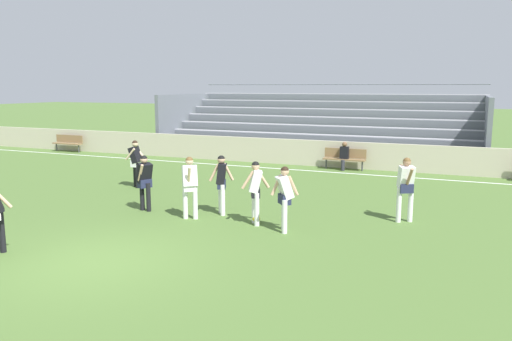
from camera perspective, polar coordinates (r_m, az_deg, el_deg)
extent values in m
plane|color=#4C6B30|center=(10.83, -17.94, -9.95)|extent=(160.00, 160.00, 0.00)
cube|color=white|center=(21.48, 4.21, 0.11)|extent=(44.00, 0.12, 0.01)
cube|color=beige|center=(22.65, 5.33, 2.06)|extent=(48.00, 0.16, 1.16)
cube|color=#B2B2B7|center=(23.53, 5.26, 1.87)|extent=(16.01, 0.36, 0.08)
cube|color=slate|center=(23.37, 5.10, 1.34)|extent=(16.01, 0.04, 0.39)
cube|color=#B2B2B7|center=(24.23, 5.84, 3.00)|extent=(16.01, 0.36, 0.08)
cube|color=slate|center=(24.06, 5.69, 2.50)|extent=(16.01, 0.04, 0.39)
cube|color=#B2B2B7|center=(24.94, 6.39, 4.07)|extent=(16.01, 0.36, 0.08)
cube|color=slate|center=(24.77, 6.25, 3.59)|extent=(16.01, 0.04, 0.39)
cube|color=#B2B2B7|center=(25.66, 6.92, 5.08)|extent=(16.01, 0.36, 0.08)
cube|color=slate|center=(25.48, 6.78, 4.62)|extent=(16.01, 0.04, 0.39)
cube|color=#B2B2B7|center=(26.38, 7.41, 6.04)|extent=(16.01, 0.36, 0.08)
cube|color=slate|center=(26.20, 7.28, 5.59)|extent=(16.01, 0.04, 0.39)
cube|color=#B2B2B7|center=(27.12, 7.88, 6.94)|extent=(16.01, 0.36, 0.08)
cube|color=slate|center=(26.94, 7.76, 6.51)|extent=(16.01, 0.04, 0.39)
cube|color=#B2B2B7|center=(27.86, 8.33, 7.79)|extent=(16.01, 0.36, 0.08)
cube|color=slate|center=(27.68, 8.21, 7.38)|extent=(16.01, 0.04, 0.39)
cube|color=#B2B2B7|center=(28.61, 8.76, 8.60)|extent=(16.01, 0.36, 0.08)
cube|color=slate|center=(28.42, 8.64, 8.21)|extent=(16.01, 0.04, 0.39)
cube|color=slate|center=(29.20, -8.00, 5.60)|extent=(0.20, 5.86, 3.09)
cube|color=slate|center=(25.06, 24.86, 4.16)|extent=(0.20, 5.86, 3.09)
cylinder|color=slate|center=(28.85, 8.91, 9.70)|extent=(16.01, 0.06, 0.06)
cube|color=olive|center=(21.64, 10.03, 1.25)|extent=(1.80, 0.40, 0.06)
cube|color=olive|center=(21.77, 10.16, 1.97)|extent=(1.80, 0.05, 0.40)
cylinder|color=#47474C|center=(21.85, 8.02, 0.79)|extent=(0.07, 0.07, 0.45)
cylinder|color=#47474C|center=(21.51, 12.04, 0.54)|extent=(0.07, 0.07, 0.45)
cube|color=olive|center=(29.12, -20.75, 2.90)|extent=(1.80, 0.40, 0.06)
cube|color=olive|center=(29.23, -20.54, 3.42)|extent=(1.80, 0.05, 0.40)
cylinder|color=#47474C|center=(29.69, -21.81, 2.51)|extent=(0.07, 0.07, 0.45)
cylinder|color=#47474C|center=(28.61, -19.59, 2.40)|extent=(0.07, 0.07, 0.45)
cylinder|color=#2D2D38|center=(21.46, 9.88, 0.58)|extent=(0.16, 0.16, 0.45)
cube|color=black|center=(21.60, 10.06, 2.02)|extent=(0.36, 0.24, 0.52)
sphere|color=brown|center=(21.55, 10.08, 2.98)|extent=(0.21, 0.21, 0.21)
cylinder|color=white|center=(13.81, -3.82, -3.38)|extent=(0.13, 0.13, 0.87)
cylinder|color=white|center=(14.10, -4.05, -3.11)|extent=(0.13, 0.13, 0.87)
cube|color=#232847|center=(13.87, -3.95, -1.57)|extent=(0.34, 0.42, 0.24)
cube|color=black|center=(13.82, -3.97, -0.35)|extent=(0.41, 0.46, 0.58)
cylinder|color=#D6A884|center=(13.77, -4.79, -0.23)|extent=(0.31, 0.19, 0.50)
cylinder|color=#D6A884|center=(13.86, -3.16, -0.15)|extent=(0.31, 0.19, 0.50)
sphere|color=#D6A884|center=(13.76, -3.99, 1.23)|extent=(0.21, 0.21, 0.21)
sphere|color=black|center=(13.75, -3.99, 1.32)|extent=(0.20, 0.20, 0.20)
cylinder|color=white|center=(12.77, 0.09, -4.47)|extent=(0.13, 0.13, 0.86)
cylinder|color=white|center=(13.06, -0.19, -4.15)|extent=(0.13, 0.13, 0.86)
cube|color=black|center=(12.82, -0.05, -2.52)|extent=(0.35, 0.42, 0.24)
cube|color=white|center=(12.76, -0.05, -1.21)|extent=(0.48, 0.49, 0.60)
cylinder|color=#D6A884|center=(12.71, -0.94, -1.08)|extent=(0.34, 0.22, 0.48)
cylinder|color=#D6A884|center=(12.80, 0.83, -1.00)|extent=(0.34, 0.22, 0.48)
sphere|color=#D6A884|center=(12.70, -0.05, 0.50)|extent=(0.21, 0.21, 0.21)
sphere|color=black|center=(12.69, -0.05, 0.60)|extent=(0.20, 0.20, 0.20)
cylinder|color=white|center=(13.76, 17.24, -3.73)|extent=(0.13, 0.13, 0.93)
cylinder|color=white|center=(13.62, 16.00, -3.81)|extent=(0.13, 0.13, 0.93)
cube|color=#232847|center=(13.60, 16.71, -1.94)|extent=(0.42, 0.37, 0.24)
cube|color=white|center=(13.55, 16.77, -0.70)|extent=(0.49, 0.47, 0.59)
cylinder|color=#A87A5B|center=(13.35, 17.14, -0.70)|extent=(0.23, 0.33, 0.49)
cylinder|color=#A87A5B|center=(13.73, 16.43, -0.39)|extent=(0.23, 0.33, 0.49)
sphere|color=#A87A5B|center=(13.48, 16.85, 0.91)|extent=(0.21, 0.21, 0.21)
sphere|color=brown|center=(13.48, 16.85, 1.00)|extent=(0.20, 0.20, 0.20)
cylinder|color=white|center=(13.58, -8.08, -3.61)|extent=(0.13, 0.13, 0.91)
cylinder|color=white|center=(13.52, -6.95, -3.65)|extent=(0.13, 0.13, 0.91)
cube|color=white|center=(13.46, -7.56, -1.84)|extent=(0.42, 0.40, 0.24)
cube|color=white|center=(13.40, -7.59, -0.58)|extent=(0.49, 0.48, 0.59)
cylinder|color=beige|center=(13.59, -7.52, -0.28)|extent=(0.25, 0.28, 0.50)
cylinder|color=beige|center=(13.20, -7.66, -0.57)|extent=(0.25, 0.28, 0.50)
sphere|color=beige|center=(13.34, -7.62, 1.05)|extent=(0.21, 0.21, 0.21)
sphere|color=brown|center=(13.34, -7.62, 1.13)|extent=(0.20, 0.20, 0.20)
cylinder|color=black|center=(14.57, -12.18, -3.01)|extent=(0.13, 0.13, 0.82)
cylinder|color=black|center=(14.75, -12.87, -2.88)|extent=(0.13, 0.13, 0.82)
cube|color=#232847|center=(14.58, -12.59, -1.45)|extent=(0.35, 0.42, 0.24)
cube|color=black|center=(14.53, -12.63, -0.28)|extent=(0.48, 0.50, 0.60)
cylinder|color=#D6A884|center=(14.36, -13.05, -0.26)|extent=(0.30, 0.19, 0.50)
cylinder|color=#D6A884|center=(14.68, -12.23, -0.02)|extent=(0.30, 0.19, 0.50)
sphere|color=#D6A884|center=(14.47, -12.68, 1.22)|extent=(0.21, 0.21, 0.21)
sphere|color=black|center=(14.47, -12.69, 1.30)|extent=(0.20, 0.20, 0.20)
cylinder|color=black|center=(18.25, -13.63, -0.44)|extent=(0.13, 0.13, 0.88)
cylinder|color=black|center=(17.99, -13.40, -0.57)|extent=(0.13, 0.13, 0.88)
cube|color=white|center=(18.05, -13.57, 0.82)|extent=(0.24, 0.37, 0.24)
cube|color=black|center=(18.01, -13.60, 1.76)|extent=(0.40, 0.40, 0.60)
cylinder|color=beige|center=(18.09, -13.05, 1.94)|extent=(0.41, 0.10, 0.44)
cylinder|color=beige|center=(17.92, -14.17, 1.82)|extent=(0.41, 0.10, 0.44)
sphere|color=beige|center=(17.96, -13.65, 2.98)|extent=(0.21, 0.21, 0.21)
sphere|color=black|center=(17.96, -13.66, 3.04)|extent=(0.20, 0.20, 0.20)
cylinder|color=white|center=(12.47, 3.23, -4.89)|extent=(0.13, 0.13, 0.84)
cylinder|color=white|center=(12.15, 3.29, -5.28)|extent=(0.13, 0.13, 0.84)
cube|color=#232847|center=(12.22, 3.27, -3.28)|extent=(0.40, 0.42, 0.24)
cube|color=white|center=(12.15, 3.29, -1.90)|extent=(0.54, 0.54, 0.60)
cylinder|color=#D6A884|center=(12.15, 4.27, -1.73)|extent=(0.27, 0.25, 0.50)
cylinder|color=#D6A884|center=(12.15, 2.31, -1.71)|extent=(0.27, 0.25, 0.50)
sphere|color=#D6A884|center=(12.08, 3.31, -0.11)|extent=(0.21, 0.21, 0.21)
sphere|color=black|center=(12.08, 3.31, -0.01)|extent=(0.20, 0.20, 0.20)
cylinder|color=black|center=(12.07, -27.04, -6.24)|extent=(0.13, 0.13, 0.92)
cylinder|color=#D6A884|center=(11.66, -27.03, -2.84)|extent=(0.29, 0.34, 0.46)
sphere|color=yellow|center=(13.15, 0.00, -5.50)|extent=(0.22, 0.22, 0.22)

